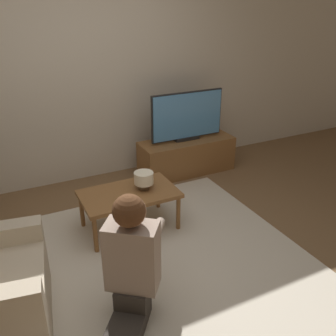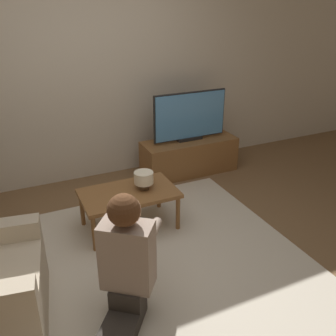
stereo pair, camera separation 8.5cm
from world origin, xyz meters
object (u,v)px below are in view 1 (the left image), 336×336
object	(u,v)px
coffee_table	(129,196)
table_lamp	(144,179)
tv	(187,116)
person_kneeling	(132,258)

from	to	relation	value
coffee_table	table_lamp	distance (m)	0.21
tv	person_kneeling	xyz separation A→B (m)	(-1.47, -1.91, -0.23)
tv	table_lamp	size ratio (longest dim) A/B	5.19
tv	coffee_table	xyz separation A→B (m)	(-1.10, -0.88, -0.38)
tv	coffee_table	size ratio (longest dim) A/B	1.06
coffee_table	person_kneeling	xyz separation A→B (m)	(-0.37, -1.02, 0.15)
coffee_table	table_lamp	bearing A→B (deg)	-1.04
tv	coffee_table	bearing A→B (deg)	-141.20
tv	coffee_table	distance (m)	1.46
tv	person_kneeling	world-z (taller)	tv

